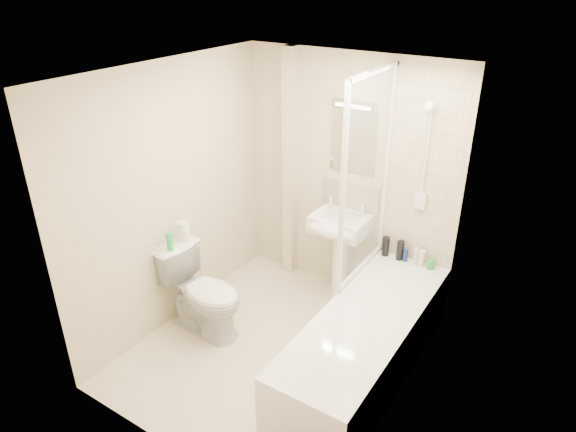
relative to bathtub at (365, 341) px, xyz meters
The scene contains 25 objects.
floor 0.83m from the bathtub, 165.07° to the right, with size 2.50×2.50×0.00m, color beige.
wall_back 1.58m from the bathtub, 125.54° to the left, with size 2.20×0.02×2.40m, color beige.
wall_left 2.07m from the bathtub, behind, with size 0.02×2.50×2.40m, color beige.
wall_right 1.00m from the bathtub, 29.74° to the right, with size 0.02×2.50×2.40m, color beige.
ceiling 2.25m from the bathtub, 165.07° to the right, with size 2.20×2.50×0.02m, color white.
tile_back 1.54m from the bathtub, 90.00° to the left, with size 0.70×0.01×1.75m, color beige.
tile_right 1.19m from the bathtub, ahead, with size 0.01×2.10×1.75m, color beige.
pipe_boxing 1.92m from the bathtub, 144.15° to the left, with size 0.12×0.12×2.40m, color beige.
splashback 1.46m from the bathtub, 123.94° to the left, with size 0.60×0.01×0.30m, color beige.
mirror 1.80m from the bathtub, 123.99° to the left, with size 0.46×0.01×0.60m, color white.
strip_light 2.07m from the bathtub, 124.59° to the left, with size 0.42×0.07×0.07m, color silver.
bathtub is the anchor object (origin of this frame).
shower_screen 1.35m from the bathtub, 120.33° to the left, with size 0.04×0.92×1.80m.
shower_fixture 1.60m from the bathtub, 90.10° to the left, with size 0.10×0.16×0.99m.
pedestal_sink 1.16m from the bathtub, 130.71° to the left, with size 0.53×0.49×1.02m.
bottle_black_a 1.06m from the bathtub, 105.33° to the left, with size 0.07×0.07×0.19m, color black.
bottle_black_b 1.03m from the bathtub, 97.01° to the left, with size 0.07×0.07×0.20m, color black.
bottle_blue 1.01m from the bathtub, 93.69° to the left, with size 0.05×0.05×0.12m, color navy.
bottle_cream 1.02m from the bathtub, 87.61° to the left, with size 0.06×0.06×0.17m, color beige.
bottle_white_b 1.02m from the bathtub, 84.44° to the left, with size 0.06×0.06×0.16m, color silver.
bottle_green 1.02m from the bathtub, 79.20° to the left, with size 0.07×0.07×0.09m, color green.
toilet 1.51m from the bathtub, 168.16° to the right, with size 0.83×0.51×0.81m, color white.
toilet_roll_lower 1.84m from the bathtub, behind, with size 0.10×0.10×0.10m, color white.
toilet_roll_upper 1.87m from the bathtub, behind, with size 0.10×0.10×0.09m, color white.
green_bottle 1.88m from the bathtub, 166.94° to the right, with size 0.06×0.06×0.17m, color #29C759.
Camera 1 is at (2.01, -2.93, 3.07)m, focal length 32.00 mm.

